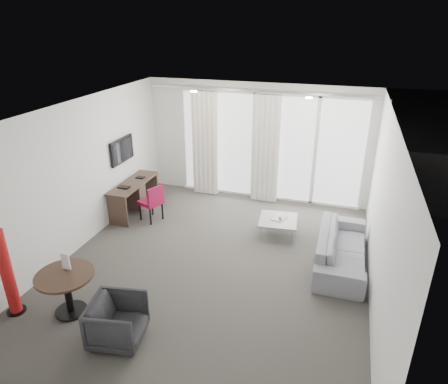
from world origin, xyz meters
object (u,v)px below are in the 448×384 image
(coffee_table, at_px, (278,227))
(red_lamp, at_px, (7,273))
(tub_armchair, at_px, (118,321))
(round_table, at_px, (68,293))
(sofa, at_px, (342,248))
(rattan_chair_a, at_px, (317,166))
(desk_chair, at_px, (151,202))
(desk, at_px, (134,197))
(rattan_chair_b, at_px, (354,165))

(coffee_table, bearing_deg, red_lamp, -133.60)
(tub_armchair, bearing_deg, round_table, 64.53)
(sofa, relative_size, rattan_chair_a, 2.21)
(desk_chair, distance_m, coffee_table, 2.61)
(desk, xyz_separation_m, rattan_chair_a, (3.55, 2.79, 0.11))
(tub_armchair, relative_size, rattan_chair_b, 0.89)
(coffee_table, bearing_deg, rattan_chair_a, 80.95)
(desk_chair, height_order, coffee_table, desk_chair)
(red_lamp, distance_m, coffee_table, 4.60)
(coffee_table, xyz_separation_m, rattan_chair_a, (0.45, 2.84, 0.29))
(desk, relative_size, tub_armchair, 2.17)
(red_lamp, height_order, tub_armchair, red_lamp)
(desk, xyz_separation_m, round_table, (0.69, -3.13, -0.02))
(desk, distance_m, rattan_chair_b, 5.58)
(sofa, distance_m, rattan_chair_a, 3.58)
(desk, relative_size, round_table, 1.81)
(rattan_chair_b, bearing_deg, red_lamp, -112.48)
(desk, distance_m, sofa, 4.35)
(tub_armchair, xyz_separation_m, sofa, (2.66, 2.68, -0.01))
(round_table, xyz_separation_m, sofa, (3.60, 2.42, -0.03))
(red_lamp, height_order, sofa, red_lamp)
(desk_chair, relative_size, coffee_table, 1.10)
(tub_armchair, bearing_deg, desk, 15.94)
(round_table, bearing_deg, red_lamp, -163.06)
(desk_chair, bearing_deg, coffee_table, 26.77)
(desk_chair, bearing_deg, rattan_chair_a, 67.52)
(red_lamp, distance_m, rattan_chair_b, 8.10)
(red_lamp, relative_size, tub_armchair, 1.98)
(round_table, distance_m, sofa, 4.34)
(red_lamp, bearing_deg, round_table, 16.94)
(coffee_table, bearing_deg, desk_chair, -175.94)
(round_table, relative_size, sofa, 0.40)
(rattan_chair_b, bearing_deg, rattan_chair_a, -135.20)
(sofa, bearing_deg, coffee_table, 61.13)
(desk, height_order, tub_armchair, desk)
(red_lamp, relative_size, rattan_chair_a, 1.47)
(round_table, relative_size, rattan_chair_b, 1.06)
(coffee_table, relative_size, sofa, 0.35)
(desk, xyz_separation_m, tub_armchair, (1.64, -3.39, -0.04))
(desk_chair, xyz_separation_m, coffee_table, (2.59, 0.18, -0.23))
(desk_chair, xyz_separation_m, red_lamp, (-0.56, -3.12, 0.27))
(rattan_chair_a, bearing_deg, red_lamp, -142.23)
(coffee_table, bearing_deg, sofa, -28.87)
(desk, xyz_separation_m, desk_chair, (0.50, -0.23, 0.05))
(coffee_table, relative_size, rattan_chair_a, 0.78)
(coffee_table, bearing_deg, desk, 179.16)
(red_lamp, bearing_deg, coffee_table, 46.40)
(round_table, relative_size, tub_armchair, 1.20)
(round_table, bearing_deg, desk_chair, 93.76)
(red_lamp, relative_size, rattan_chair_b, 1.75)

